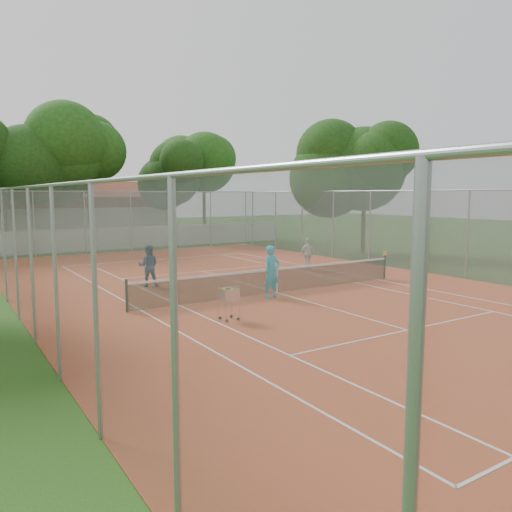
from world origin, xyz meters
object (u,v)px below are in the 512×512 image
clubhouse (61,213)px  ball_hopper (229,303)px  tennis_net (277,280)px  player_far_left (149,266)px  player_far_right (308,254)px  player_near (272,272)px

clubhouse → ball_hopper: bearing=-93.0°
ball_hopper → tennis_net: bearing=56.8°
player_far_left → ball_hopper: 6.68m
player_far_left → ball_hopper: size_ratio=1.60×
player_far_left → player_far_right: size_ratio=1.07×
player_near → tennis_net: bearing=34.1°
player_far_right → ball_hopper: bearing=38.7°
player_near → player_far_left: bearing=113.1°
clubhouse → ball_hopper: size_ratio=15.25×
ball_hopper → clubhouse: bearing=107.3°
tennis_net → ball_hopper: size_ratio=11.05×
clubhouse → player_near: clubhouse is taller
tennis_net → ball_hopper: bearing=-143.5°
tennis_net → clubhouse: clubhouse is taller
player_far_right → player_far_left: bearing=0.7°
tennis_net → clubhouse: bearing=93.9°
tennis_net → player_far_right: (4.77, 4.08, 0.32)m
clubhouse → player_far_right: (6.77, -24.92, -1.37)m
clubhouse → player_near: bearing=-87.5°
tennis_net → player_near: size_ratio=6.14×
clubhouse → tennis_net: bearing=-86.1°
player_far_left → ball_hopper: bearing=113.6°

